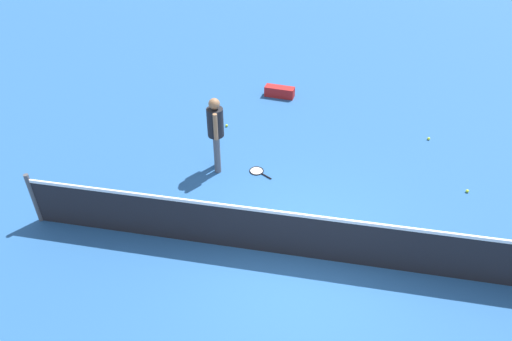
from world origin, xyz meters
The scene contains 8 objects.
ground_plane centered at (0.00, 0.00, 0.00)m, with size 40.00×40.00×0.00m, color #265693.
court_net centered at (0.00, 0.00, 0.50)m, with size 10.09×0.09×1.07m.
player_near_side centered at (2.13, -2.25, 1.01)m, with size 0.42×0.52×1.70m.
tennis_racket_near_player centered at (1.26, -2.29, 0.01)m, with size 0.58×0.46×0.03m.
tennis_ball_near_player centered at (-2.50, -4.32, 0.03)m, with size 0.07×0.07×0.07m, color #C6E033.
tennis_ball_by_net centered at (-3.08, -2.41, 0.03)m, with size 0.07×0.07×0.07m, color #C6E033.
tennis_ball_midcourt centered at (2.36, -3.99, 0.03)m, with size 0.07×0.07×0.07m, color #C6E033.
equipment_bag centered at (1.35, -5.84, 0.14)m, with size 0.82×0.36×0.28m.
Camera 1 is at (-0.28, 5.86, 6.12)m, focal length 33.51 mm.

